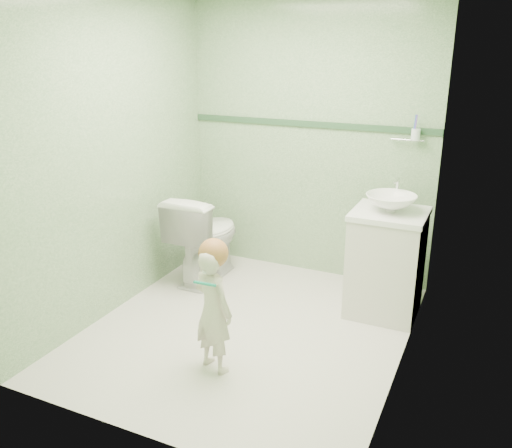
% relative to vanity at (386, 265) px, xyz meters
% --- Properties ---
extents(ground, '(2.50, 2.50, 0.00)m').
position_rel_vanity_xyz_m(ground, '(-0.84, -0.70, -0.40)').
color(ground, silver).
rests_on(ground, ground).
extents(room_shell, '(2.50, 2.54, 2.40)m').
position_rel_vanity_xyz_m(room_shell, '(-0.84, -0.70, 0.80)').
color(room_shell, '#7CA978').
rests_on(room_shell, ground).
extents(trim_stripe, '(2.20, 0.02, 0.05)m').
position_rel_vanity_xyz_m(trim_stripe, '(-0.84, 0.54, 0.95)').
color(trim_stripe, '#2D5033').
rests_on(trim_stripe, room_shell).
extents(vanity, '(0.52, 0.50, 0.80)m').
position_rel_vanity_xyz_m(vanity, '(0.00, 0.00, 0.00)').
color(vanity, silver).
rests_on(vanity, ground).
extents(counter, '(0.54, 0.52, 0.04)m').
position_rel_vanity_xyz_m(counter, '(0.00, 0.00, 0.41)').
color(counter, white).
rests_on(counter, vanity).
extents(basin, '(0.37, 0.37, 0.13)m').
position_rel_vanity_xyz_m(basin, '(0.00, 0.00, 0.49)').
color(basin, white).
rests_on(basin, counter).
extents(faucet, '(0.03, 0.13, 0.18)m').
position_rel_vanity_xyz_m(faucet, '(0.00, 0.19, 0.57)').
color(faucet, silver).
rests_on(faucet, counter).
extents(cup_holder, '(0.26, 0.07, 0.21)m').
position_rel_vanity_xyz_m(cup_holder, '(0.05, 0.48, 0.93)').
color(cup_holder, silver).
rests_on(cup_holder, room_shell).
extents(toilet, '(0.44, 0.78, 0.79)m').
position_rel_vanity_xyz_m(toilet, '(-1.58, -0.01, -0.01)').
color(toilet, white).
rests_on(toilet, ground).
extents(toddler, '(0.35, 0.28, 0.83)m').
position_rel_vanity_xyz_m(toddler, '(-0.83, -1.22, 0.01)').
color(toddler, beige).
rests_on(toddler, ground).
extents(hair_cap, '(0.18, 0.18, 0.18)m').
position_rel_vanity_xyz_m(hair_cap, '(-0.83, -1.20, 0.39)').
color(hair_cap, '#A36737').
rests_on(hair_cap, toddler).
extents(teal_toothbrush, '(0.11, 0.14, 0.08)m').
position_rel_vanity_xyz_m(teal_toothbrush, '(-0.80, -1.36, 0.27)').
color(teal_toothbrush, '#179278').
rests_on(teal_toothbrush, toddler).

